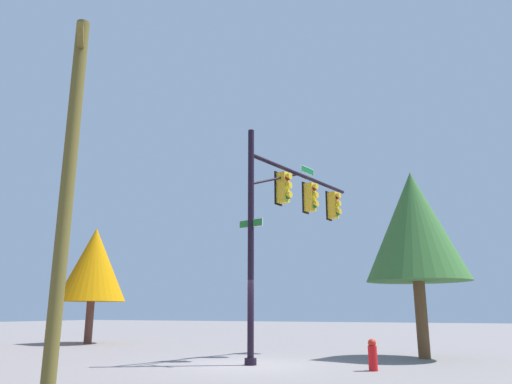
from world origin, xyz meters
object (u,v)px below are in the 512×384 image
(fire_hydrant, at_px, (373,355))
(utility_pole, at_px, (67,187))
(tree_near, at_px, (94,264))
(tree_far, at_px, (414,226))
(signal_pole_assembly, at_px, (293,208))

(fire_hydrant, bearing_deg, utility_pole, 148.62)
(tree_near, bearing_deg, tree_far, -95.74)
(fire_hydrant, bearing_deg, tree_near, 68.97)
(fire_hydrant, height_order, tree_far, tree_far)
(utility_pole, relative_size, tree_near, 1.28)
(signal_pole_assembly, xyz_separation_m, utility_pole, (-9.49, 1.31, -1.36))
(utility_pole, distance_m, tree_near, 16.73)
(utility_pole, height_order, fire_hydrant, utility_pole)
(fire_hydrant, distance_m, tree_far, 5.95)
(tree_near, bearing_deg, fire_hydrant, -111.03)
(fire_hydrant, bearing_deg, tree_far, -13.25)
(signal_pole_assembly, height_order, tree_near, signal_pole_assembly)
(tree_near, bearing_deg, utility_pole, -140.18)
(utility_pole, height_order, tree_far, utility_pole)
(signal_pole_assembly, bearing_deg, tree_near, 74.39)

